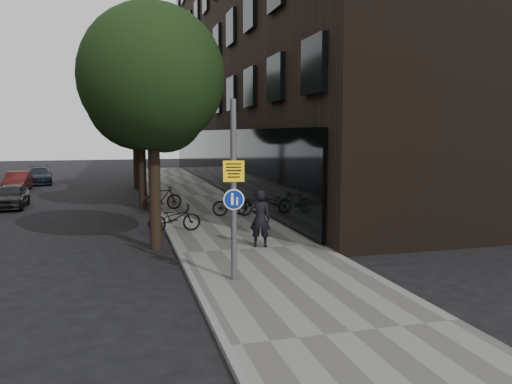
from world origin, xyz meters
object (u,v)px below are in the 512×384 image
object	(u,v)px
parked_bike_facade_near	(253,203)
pedestrian	(260,219)
signpost	(234,190)
parked_car_near	(11,196)

from	to	relation	value
parked_bike_facade_near	pedestrian	bearing A→B (deg)	167.96
signpost	pedestrian	distance (m)	3.75
pedestrian	parked_car_near	world-z (taller)	pedestrian
signpost	parked_bike_facade_near	xyz separation A→B (m)	(2.98, 9.30, -1.68)
signpost	parked_bike_facade_near	world-z (taller)	signpost
signpost	pedestrian	world-z (taller)	signpost
parked_bike_facade_near	parked_car_near	size ratio (longest dim) A/B	0.53
pedestrian	parked_car_near	bearing A→B (deg)	-31.66
signpost	parked_car_near	xyz separation A→B (m)	(-7.70, 14.80, -1.69)
signpost	pedestrian	size ratio (longest dim) A/B	2.42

